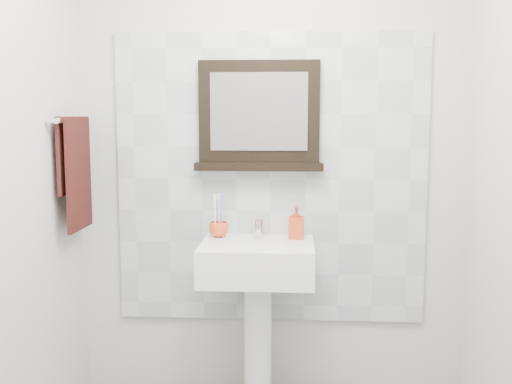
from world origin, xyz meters
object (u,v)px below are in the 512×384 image
pedestal_sink (257,279)px  soap_dispenser (296,222)px  framed_mirror (259,118)px  hand_towel (75,164)px  toothbrush_cup (219,229)px

pedestal_sink → soap_dispenser: (0.19, 0.11, 0.27)m
pedestal_sink → framed_mirror: bearing=90.6°
pedestal_sink → hand_towel: (-0.88, -0.03, 0.57)m
framed_mirror → hand_towel: bearing=-166.1°
soap_dispenser → toothbrush_cup: bearing=-177.5°
toothbrush_cup → soap_dispenser: 0.40m
toothbrush_cup → hand_towel: hand_towel is taller
pedestal_sink → soap_dispenser: 0.34m
framed_mirror → hand_towel: 0.94m
hand_towel → toothbrush_cup: bearing=13.0°
hand_towel → pedestal_sink: bearing=2.1°
toothbrush_cup → hand_towel: bearing=-167.0°
toothbrush_cup → soap_dispenser: bearing=-2.6°
soap_dispenser → hand_towel: size_ratio=0.30×
toothbrush_cup → soap_dispenser: soap_dispenser is taller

